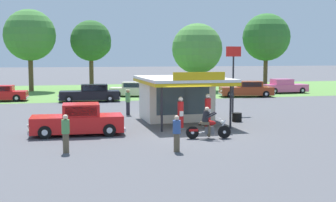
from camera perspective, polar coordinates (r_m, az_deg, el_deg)
ground_plane at (r=22.85m, az=3.35°, el=-4.37°), size 300.00×300.00×0.00m
grass_verge_strip at (r=52.04m, az=-6.74°, el=1.33°), size 120.00×24.00×0.01m
service_station_kiosk at (r=27.82m, az=1.21°, el=0.79°), size 4.86×6.73×3.21m
gas_pump_nearside at (r=24.28m, az=1.65°, el=-1.79°), size 0.44×0.44×1.82m
gas_pump_offside at (r=24.76m, az=5.21°, el=-1.50°), size 0.44×0.44×1.96m
motorcycle_with_rider at (r=21.67m, az=5.18°, el=-3.19°), size 2.22×0.74×1.58m
featured_classic_sedan at (r=23.08m, az=-11.63°, el=-2.56°), size 4.92×2.04×1.62m
parked_car_back_row_centre at (r=39.93m, az=-10.05°, el=0.94°), size 5.54×2.14×1.54m
parked_car_back_row_left at (r=50.06m, az=14.88°, el=1.82°), size 5.14×1.93×1.57m
parked_car_back_row_far_left at (r=44.72m, az=10.23°, el=1.47°), size 5.63×2.76×1.57m
parked_car_second_row_spare at (r=44.60m, az=-4.33°, el=1.47°), size 5.51×3.10×1.46m
bystander_admiring_sedan at (r=18.62m, az=1.14°, el=-4.15°), size 0.34×0.34×1.56m
bystander_leaning_by_kiosk at (r=39.59m, az=1.73°, el=1.24°), size 0.34×0.34×1.67m
bystander_chatting_near_pumps at (r=18.89m, az=-13.17°, el=-4.04°), size 0.34×0.34×1.63m
bystander_standing_back_lot at (r=30.39m, az=-5.23°, el=-0.02°), size 0.39×0.39×1.77m
tree_oak_left at (r=51.81m, az=3.98°, el=6.63°), size 5.94×5.94×7.92m
tree_oak_far_left at (r=56.26m, az=12.66°, el=8.08°), size 5.87×5.87×9.35m
tree_oak_right at (r=53.44m, az=-17.61°, el=8.07°), size 5.92×5.92×9.45m
tree_oak_far_right at (r=54.21m, az=-9.84°, el=7.64°), size 4.92×4.92×8.40m
roadside_pole_sign at (r=31.19m, az=8.50°, el=4.28°), size 1.10×0.12×4.73m
spare_tire_stack at (r=27.60m, az=8.95°, el=-2.10°), size 0.60×0.60×0.54m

